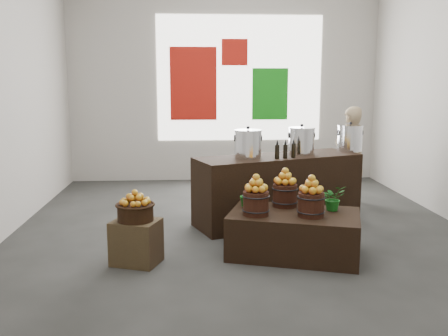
{
  "coord_description": "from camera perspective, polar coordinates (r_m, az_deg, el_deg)",
  "views": [
    {
      "loc": [
        -0.65,
        -6.33,
        1.97
      ],
      "look_at": [
        -0.26,
        -0.4,
        0.92
      ],
      "focal_mm": 40.0,
      "sensor_mm": 36.0,
      "label": 1
    }
  ],
  "objects": [
    {
      "name": "deco_green_right",
      "position": [
        9.93,
        5.27,
        8.41
      ],
      "size": [
        0.7,
        0.04,
        1.0
      ],
      "primitive_type": "cube",
      "color": "#137F14",
      "rests_on": "back_wall"
    },
    {
      "name": "deco_red_upper",
      "position": [
        9.86,
        1.22,
        13.1
      ],
      "size": [
        0.5,
        0.04,
        0.5
      ],
      "primitive_type": "cube",
      "color": "#AB160D",
      "rests_on": "back_wall"
    },
    {
      "name": "deco_red_left",
      "position": [
        9.81,
        -3.52,
        9.59
      ],
      "size": [
        0.9,
        0.04,
        1.4
      ],
      "primitive_type": "cube",
      "color": "#AB160D",
      "rests_on": "back_wall"
    },
    {
      "name": "herb_garnish_left",
      "position": [
        5.89,
        2.59,
        -3.05
      ],
      "size": [
        0.16,
        0.13,
        0.28
      ],
      "primitive_type": "imported",
      "rotation": [
        0.0,
        0.0,
        -0.0
      ],
      "color": "#135A16",
      "rests_on": "display_table"
    },
    {
      "name": "shopper",
      "position": [
        8.23,
        14.17,
        1.41
      ],
      "size": [
        0.67,
        0.56,
        1.56
      ],
      "primitive_type": "imported",
      "rotation": [
        0.0,
        0.0,
        3.51
      ],
      "color": "#947C5A",
      "rests_on": "ground"
    },
    {
      "name": "apple_bucket_front_left",
      "position": [
        5.52,
        3.66,
        -4.06
      ],
      "size": [
        0.29,
        0.29,
        0.26
      ],
      "primitive_type": "cylinder",
      "color": "black",
      "rests_on": "display_table"
    },
    {
      "name": "oil_cruets",
      "position": [
        6.68,
        7.26,
        2.24
      ],
      "size": [
        0.26,
        0.15,
        0.26
      ],
      "primitive_type": null,
      "rotation": [
        0.0,
        0.0,
        0.36
      ],
      "color": "black",
      "rests_on": "counter"
    },
    {
      "name": "crate",
      "position": [
        5.54,
        -9.99,
        -8.32
      ],
      "size": [
        0.59,
        0.53,
        0.48
      ],
      "primitive_type": "cube",
      "rotation": [
        0.0,
        0.0,
        -0.35
      ],
      "color": "#4F4125",
      "rests_on": "ground"
    },
    {
      "name": "stock_pot_center",
      "position": [
        7.06,
        8.84,
        3.01
      ],
      "size": [
        0.36,
        0.36,
        0.36
      ],
      "primitive_type": "cylinder",
      "color": "silver",
      "rests_on": "counter"
    },
    {
      "name": "back_wall",
      "position": [
        9.86,
        0.02,
        10.19
      ],
      "size": [
        6.0,
        0.04,
        4.0
      ],
      "primitive_type": "cube",
      "color": "#B0ABA2",
      "rests_on": "ground"
    },
    {
      "name": "wicker_basket",
      "position": [
        5.44,
        -10.09,
        -5.04
      ],
      "size": [
        0.38,
        0.38,
        0.17
      ],
      "primitive_type": "cylinder",
      "color": "black",
      "rests_on": "crate"
    },
    {
      "name": "apple_bucket_rear",
      "position": [
        5.93,
        6.97,
        -3.13
      ],
      "size": [
        0.29,
        0.29,
        0.26
      ],
      "primitive_type": "cylinder",
      "color": "black",
      "rests_on": "display_table"
    },
    {
      "name": "back_opening",
      "position": [
        9.86,
        1.79,
        10.18
      ],
      "size": [
        3.2,
        0.02,
        2.4
      ],
      "primitive_type": "cube",
      "color": "white",
      "rests_on": "back_wall"
    },
    {
      "name": "display_table",
      "position": [
        5.76,
        8.0,
        -7.46
      ],
      "size": [
        1.63,
        1.27,
        0.5
      ],
      "primitive_type": "cube",
      "rotation": [
        0.0,
        0.0,
        -0.3
      ],
      "color": "black",
      "rests_on": "ground"
    },
    {
      "name": "herb_garnish_right",
      "position": [
        5.84,
        12.36,
        -3.36
      ],
      "size": [
        0.32,
        0.29,
        0.29
      ],
      "primitive_type": "imported",
      "rotation": [
        0.0,
        0.0,
        0.29
      ],
      "color": "#135A16",
      "rests_on": "display_table"
    },
    {
      "name": "apples_in_basket",
      "position": [
        5.4,
        -10.15,
        -3.32
      ],
      "size": [
        0.3,
        0.3,
        0.16
      ],
      "primitive_type": null,
      "color": "#9F0515",
      "rests_on": "wicker_basket"
    },
    {
      "name": "counter",
      "position": [
        6.98,
        6.16,
        -2.43
      ],
      "size": [
        2.42,
        1.5,
        0.94
      ],
      "primitive_type": "cube",
      "rotation": [
        0.0,
        0.0,
        0.36
      ],
      "color": "black",
      "rests_on": "ground"
    },
    {
      "name": "ground",
      "position": [
        6.66,
        2.01,
        -7.18
      ],
      "size": [
        7.0,
        7.0,
        0.0
      ],
      "primitive_type": "plane",
      "color": "#363634",
      "rests_on": "ground"
    },
    {
      "name": "stock_pot_right",
      "position": [
        7.55,
        14.2,
        3.27
      ],
      "size": [
        0.36,
        0.36,
        0.36
      ],
      "primitive_type": "cylinder",
      "color": "silver",
      "rests_on": "counter"
    },
    {
      "name": "apples_in_bucket_front_right",
      "position": [
        5.49,
        9.98,
        -1.83
      ],
      "size": [
        0.21,
        0.21,
        0.19
      ],
      "primitive_type": null,
      "color": "#9F0515",
      "rests_on": "apple_bucket_front_right"
    },
    {
      "name": "stock_pot_left",
      "position": [
        6.64,
        2.75,
        2.68
      ],
      "size": [
        0.36,
        0.36,
        0.36
      ],
      "primitive_type": "cylinder",
      "color": "silver",
      "rests_on": "counter"
    },
    {
      "name": "apples_in_bucket_front_left",
      "position": [
        5.47,
        3.69,
        -1.74
      ],
      "size": [
        0.21,
        0.21,
        0.19
      ],
      "primitive_type": null,
      "color": "#9F0515",
      "rests_on": "apple_bucket_front_left"
    },
    {
      "name": "apples_in_bucket_rear",
      "position": [
        5.88,
        7.01,
        -0.96
      ],
      "size": [
        0.21,
        0.21,
        0.19
      ],
      "primitive_type": null,
      "color": "#9F0515",
      "rests_on": "apple_bucket_rear"
    },
    {
      "name": "apple_bucket_front_right",
      "position": [
        5.54,
        9.91,
        -4.14
      ],
      "size": [
        0.29,
        0.29,
        0.26
      ],
      "primitive_type": "cylinder",
      "color": "black",
      "rests_on": "display_table"
    }
  ]
}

